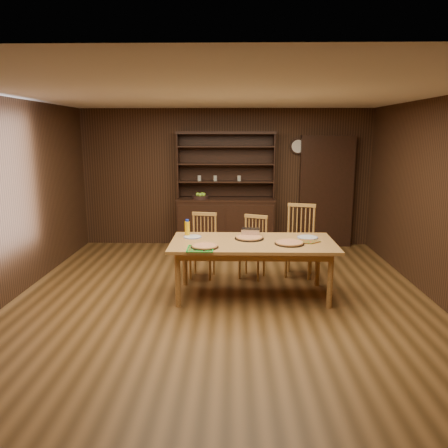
{
  "coord_description": "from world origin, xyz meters",
  "views": [
    {
      "loc": [
        0.14,
        -5.37,
        2.15
      ],
      "look_at": [
        0.02,
        0.4,
        0.94
      ],
      "focal_mm": 35.0,
      "sensor_mm": 36.0,
      "label": 1
    }
  ],
  "objects_px": {
    "chair_left": "(203,243)",
    "juice_bottle": "(187,228)",
    "chair_center": "(254,245)",
    "chair_right": "(300,238)",
    "dining_table": "(253,247)",
    "china_hutch": "(226,216)"
  },
  "relations": [
    {
      "from": "china_hutch",
      "to": "juice_bottle",
      "type": "height_order",
      "value": "china_hutch"
    },
    {
      "from": "chair_left",
      "to": "chair_center",
      "type": "xyz_separation_m",
      "value": [
        0.76,
        -0.01,
        -0.02
      ]
    },
    {
      "from": "chair_center",
      "to": "chair_right",
      "type": "xyz_separation_m",
      "value": [
        0.71,
        0.11,
        0.09
      ]
    },
    {
      "from": "dining_table",
      "to": "chair_center",
      "type": "height_order",
      "value": "chair_center"
    },
    {
      "from": "chair_center",
      "to": "dining_table",
      "type": "bearing_deg",
      "value": -71.32
    },
    {
      "from": "chair_left",
      "to": "juice_bottle",
      "type": "distance_m",
      "value": 0.67
    },
    {
      "from": "chair_left",
      "to": "chair_right",
      "type": "height_order",
      "value": "chair_right"
    },
    {
      "from": "chair_right",
      "to": "juice_bottle",
      "type": "height_order",
      "value": "chair_right"
    },
    {
      "from": "chair_left",
      "to": "juice_bottle",
      "type": "xyz_separation_m",
      "value": [
        -0.18,
        -0.54,
        0.35
      ]
    },
    {
      "from": "chair_right",
      "to": "dining_table",
      "type": "bearing_deg",
      "value": -114.65
    },
    {
      "from": "dining_table",
      "to": "china_hutch",
      "type": "bearing_deg",
      "value": 98.82
    },
    {
      "from": "dining_table",
      "to": "chair_center",
      "type": "relative_size",
      "value": 2.29
    },
    {
      "from": "china_hutch",
      "to": "juice_bottle",
      "type": "bearing_deg",
      "value": -102.17
    },
    {
      "from": "chair_right",
      "to": "juice_bottle",
      "type": "bearing_deg",
      "value": -143.96
    },
    {
      "from": "dining_table",
      "to": "chair_right",
      "type": "height_order",
      "value": "chair_right"
    },
    {
      "from": "dining_table",
      "to": "chair_center",
      "type": "distance_m",
      "value": 0.84
    },
    {
      "from": "dining_table",
      "to": "juice_bottle",
      "type": "bearing_deg",
      "value": 162.18
    },
    {
      "from": "china_hutch",
      "to": "chair_center",
      "type": "distance_m",
      "value": 1.81
    },
    {
      "from": "chair_right",
      "to": "juice_bottle",
      "type": "distance_m",
      "value": 1.8
    },
    {
      "from": "dining_table",
      "to": "chair_center",
      "type": "bearing_deg",
      "value": 86.21
    },
    {
      "from": "china_hutch",
      "to": "chair_left",
      "type": "distance_m",
      "value": 1.76
    },
    {
      "from": "chair_center",
      "to": "chair_right",
      "type": "height_order",
      "value": "chair_right"
    }
  ]
}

